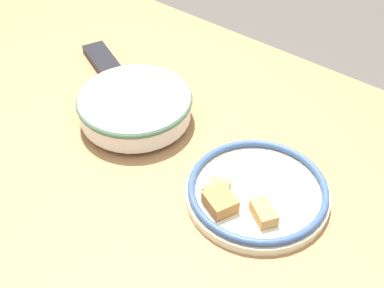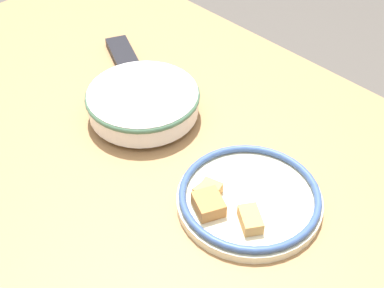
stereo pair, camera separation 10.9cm
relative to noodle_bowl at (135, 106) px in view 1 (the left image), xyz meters
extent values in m
cube|color=olive|center=(0.04, -0.04, -0.06)|extent=(1.50, 0.97, 0.04)
cylinder|color=olive|center=(-0.64, 0.38, -0.45)|extent=(0.06, 0.06, 0.74)
cylinder|color=silver|center=(0.00, 0.00, -0.03)|extent=(0.11, 0.11, 0.01)
cylinder|color=silver|center=(0.00, 0.00, 0.00)|extent=(0.24, 0.24, 0.05)
cylinder|color=#9E4C1E|center=(0.00, 0.00, 0.00)|extent=(0.22, 0.22, 0.05)
torus|color=#42664C|center=(0.00, 0.00, 0.02)|extent=(0.25, 0.25, 0.01)
cylinder|color=beige|center=(0.34, -0.03, -0.03)|extent=(0.28, 0.28, 0.02)
torus|color=#334C7F|center=(0.34, -0.03, -0.01)|extent=(0.27, 0.27, 0.01)
cube|color=tan|center=(0.28, -0.08, -0.01)|extent=(0.05, 0.05, 0.02)
cube|color=#B2753D|center=(0.31, -0.10, -0.01)|extent=(0.07, 0.07, 0.03)
cube|color=tan|center=(0.38, -0.07, -0.01)|extent=(0.07, 0.06, 0.02)
cube|color=tan|center=(0.28, -0.09, -0.01)|extent=(0.04, 0.03, 0.02)
cube|color=black|center=(-0.21, 0.11, -0.03)|extent=(0.18, 0.12, 0.02)
cylinder|color=red|center=(-0.15, 0.08, -0.02)|extent=(0.02, 0.02, 0.00)
camera|label=1|loc=(0.66, -0.64, 0.73)|focal=50.00mm
camera|label=2|loc=(0.75, -0.57, 0.73)|focal=50.00mm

